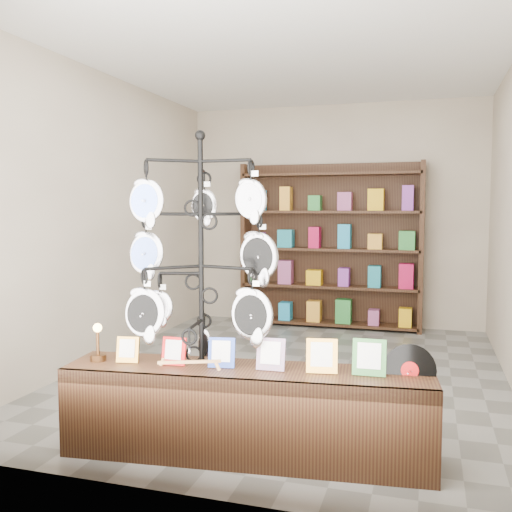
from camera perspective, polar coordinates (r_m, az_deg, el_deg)
The scene contains 6 objects.
ground at distance 5.68m, azimuth 3.40°, elevation -11.53°, with size 5.00×5.00×0.00m, color slate.
room_envelope at distance 5.46m, azimuth 3.49°, elevation 7.46°, with size 5.00×5.00×5.00m.
display_tree at distance 3.76m, azimuth -5.51°, elevation -1.07°, with size 1.10×1.10×2.10m.
front_shelf at distance 3.78m, azimuth -0.98°, elevation -15.35°, with size 2.38×0.72×0.83m.
back_shelving at distance 7.73m, azimuth 7.43°, elevation 0.53°, with size 2.42×0.36×2.20m.
wall_clocks at distance 6.91m, azimuth -11.05°, elevation 3.90°, with size 0.03×0.24×0.84m.
Camera 1 is at (1.27, -5.30, 1.59)m, focal length 40.00 mm.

